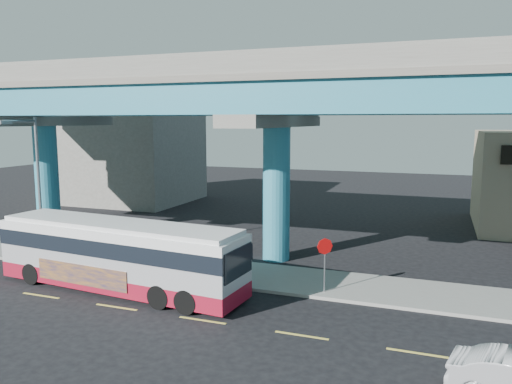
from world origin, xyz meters
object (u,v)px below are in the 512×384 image
(parked_car, at_px, (67,241))
(stop_sign, at_px, (325,253))
(transit_bus, at_px, (119,253))
(street_lamp, at_px, (30,169))

(parked_car, relative_size, stop_sign, 1.73)
(parked_car, bearing_deg, stop_sign, -87.27)
(transit_bus, relative_size, street_lamp, 1.62)
(parked_car, xyz_separation_m, stop_sign, (15.48, -1.45, 1.07))
(street_lamp, bearing_deg, stop_sign, 2.70)
(parked_car, xyz_separation_m, street_lamp, (-0.22, -2.19, 4.35))
(transit_bus, xyz_separation_m, street_lamp, (-6.71, 1.82, 3.45))
(stop_sign, bearing_deg, parked_car, 160.35)
(transit_bus, relative_size, parked_car, 2.96)
(transit_bus, height_order, parked_car, transit_bus)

